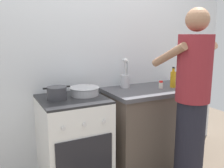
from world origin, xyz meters
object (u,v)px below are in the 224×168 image
pot (57,93)px  person (192,105)px  stove_range (74,143)px  utensil_crock (125,79)px  spice_bottle (161,85)px  mixing_bowl (84,91)px  oil_bottle (173,79)px

pot → person: 1.21m
stove_range → utensil_crock: 0.88m
pot → spice_bottle: (1.13, -0.04, -0.02)m
stove_range → person: size_ratio=0.53×
utensil_crock → spice_bottle: size_ratio=3.94×
mixing_bowl → person: (0.77, -0.63, -0.09)m
spice_bottle → utensil_crock: bearing=147.0°
oil_bottle → person: size_ratio=0.13×
pot → spice_bottle: size_ratio=2.97×
stove_range → utensil_crock: size_ratio=2.79×
pot → mixing_bowl: (0.28, 0.04, -0.01)m
pot → utensil_crock: size_ratio=0.75×
utensil_crock → pot: bearing=-168.2°
stove_range → oil_bottle: oil_bottle is taller
utensil_crock → stove_range: bearing=-165.3°
pot → utensil_crock: 0.82m
utensil_crock → oil_bottle: size_ratio=1.42×
stove_range → pot: size_ratio=3.69×
oil_bottle → mixing_bowl: bearing=173.9°
spice_bottle → stove_range: bearing=177.9°
oil_bottle → spice_bottle: bearing=172.4°
spice_bottle → pot: bearing=177.8°
stove_range → mixing_bowl: mixing_bowl is taller
utensil_crock → spice_bottle: bearing=-33.0°
utensil_crock → oil_bottle: bearing=-26.0°
mixing_bowl → utensil_crock: utensil_crock is taller
pot → stove_range: bearing=-2.6°
mixing_bowl → oil_bottle: (1.00, -0.11, 0.05)m
mixing_bowl → spice_bottle: size_ratio=3.53×
mixing_bowl → spice_bottle: bearing=-5.8°
spice_bottle → person: size_ratio=0.05×
stove_range → spice_bottle: spice_bottle is taller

